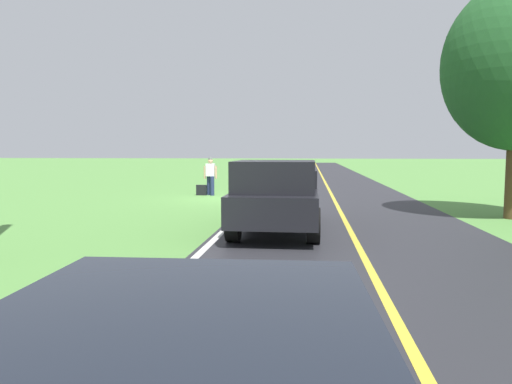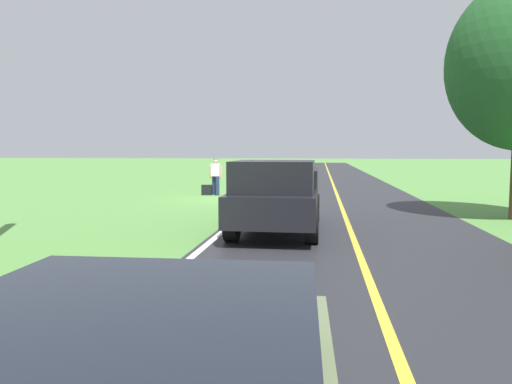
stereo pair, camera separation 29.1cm
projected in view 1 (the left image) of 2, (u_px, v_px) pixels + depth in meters
name	position (u px, v px, depth m)	size (l,w,h in m)	color
ground_plane	(232.00, 199.00, 20.06)	(200.00, 200.00, 0.00)	#568E42
road_surface	(334.00, 200.00, 19.58)	(6.83, 120.00, 0.00)	#28282D
lane_edge_line	(257.00, 199.00, 19.93)	(0.16, 117.60, 0.00)	silver
lane_centre_line	(334.00, 200.00, 19.58)	(0.14, 117.60, 0.00)	gold
hitchhiker_walking	(211.00, 174.00, 21.55)	(0.62, 0.52, 1.75)	navy
suitcase_carried	(201.00, 190.00, 21.59)	(0.20, 0.46, 0.48)	black
pickup_truck_passing	(278.00, 194.00, 11.86)	(2.11, 5.41, 1.82)	black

